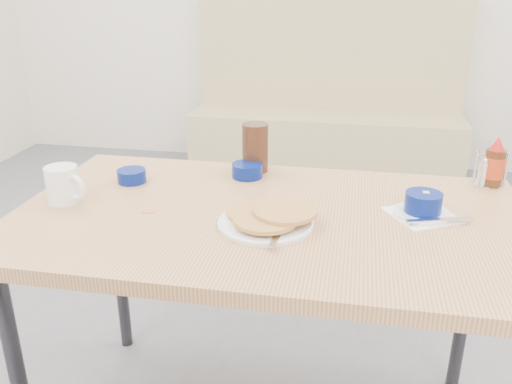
% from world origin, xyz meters
% --- Properties ---
extents(booth_bench, '(1.90, 0.56, 1.22)m').
position_xyz_m(booth_bench, '(0.00, 2.78, 0.35)').
color(booth_bench, tan).
rests_on(booth_bench, ground).
extents(dining_table, '(1.40, 0.80, 0.76)m').
position_xyz_m(dining_table, '(0.00, 0.25, 0.70)').
color(dining_table, tan).
rests_on(dining_table, ground).
extents(pancake_plate, '(0.26, 0.27, 0.04)m').
position_xyz_m(pancake_plate, '(0.01, 0.18, 0.78)').
color(pancake_plate, white).
rests_on(pancake_plate, dining_table).
extents(coffee_mug, '(0.13, 0.09, 0.10)m').
position_xyz_m(coffee_mug, '(-0.59, 0.22, 0.81)').
color(coffee_mug, white).
rests_on(coffee_mug, dining_table).
extents(grits_setting, '(0.24, 0.22, 0.07)m').
position_xyz_m(grits_setting, '(0.41, 0.31, 0.79)').
color(grits_setting, white).
rests_on(grits_setting, dining_table).
extents(creamer_bowl, '(0.09, 0.09, 0.04)m').
position_xyz_m(creamer_bowl, '(-0.46, 0.41, 0.78)').
color(creamer_bowl, navy).
rests_on(creamer_bowl, dining_table).
extents(butter_bowl, '(0.10, 0.10, 0.04)m').
position_xyz_m(butter_bowl, '(-0.12, 0.52, 0.78)').
color(butter_bowl, navy).
rests_on(butter_bowl, dining_table).
extents(amber_tumbler, '(0.09, 0.09, 0.16)m').
position_xyz_m(amber_tumbler, '(-0.10, 0.59, 0.84)').
color(amber_tumbler, '#381D11').
rests_on(amber_tumbler, dining_table).
extents(condiment_caddy, '(0.10, 0.07, 0.11)m').
position_xyz_m(condiment_caddy, '(0.63, 0.59, 0.80)').
color(condiment_caddy, silver).
rests_on(condiment_caddy, dining_table).
extents(syrup_bottle, '(0.06, 0.06, 0.16)m').
position_xyz_m(syrup_bottle, '(0.64, 0.59, 0.83)').
color(syrup_bottle, '#47230F').
rests_on(syrup_bottle, dining_table).
extents(sugar_wrapper, '(0.04, 0.03, 0.00)m').
position_xyz_m(sugar_wrapper, '(-0.33, 0.20, 0.76)').
color(sugar_wrapper, '#DF514A').
rests_on(sugar_wrapper, dining_table).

